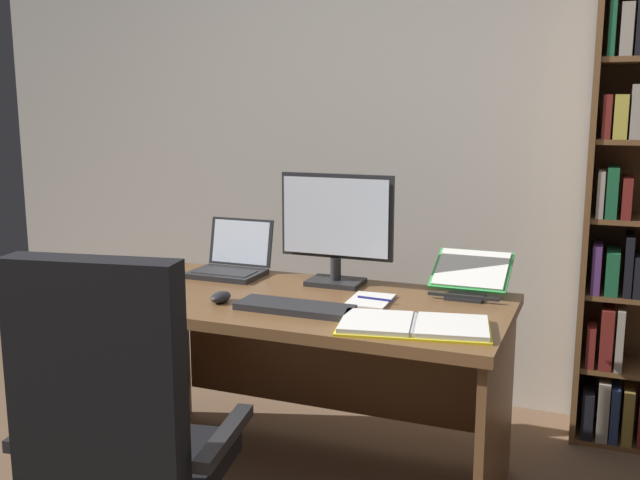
{
  "coord_description": "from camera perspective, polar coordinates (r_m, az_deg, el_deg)",
  "views": [
    {
      "loc": [
        0.81,
        -1.38,
        1.44
      ],
      "look_at": [
        -0.14,
        0.99,
        0.97
      ],
      "focal_mm": 40.49,
      "sensor_mm": 36.0,
      "label": 1
    }
  ],
  "objects": [
    {
      "name": "laptop",
      "position": [
        3.14,
        -7.02,
        -1.8
      ],
      "size": [
        0.3,
        0.27,
        0.23
      ],
      "color": "#232326",
      "rests_on": "desk"
    },
    {
      "name": "monitor",
      "position": [
        2.91,
        1.29,
        0.86
      ],
      "size": [
        0.48,
        0.16,
        0.45
      ],
      "color": "#232326",
      "rests_on": "desk"
    },
    {
      "name": "wall_back",
      "position": [
        3.58,
        8.88,
        10.18
      ],
      "size": [
        5.06,
        0.12,
        2.86
      ],
      "primitive_type": "cube",
      "color": "#B2ADA3",
      "rests_on": "ground"
    },
    {
      "name": "keyboard",
      "position": [
        2.58,
        -2.02,
        -5.34
      ],
      "size": [
        0.42,
        0.15,
        0.02
      ],
      "primitive_type": "cube",
      "color": "#232326",
      "rests_on": "desk"
    },
    {
      "name": "reading_stand_with_book",
      "position": [
        2.87,
        11.83,
        -2.63
      ],
      "size": [
        0.3,
        0.3,
        0.14
      ],
      "color": "#232326",
      "rests_on": "desk"
    },
    {
      "name": "computer_mouse",
      "position": [
        2.71,
        -7.86,
        -4.49
      ],
      "size": [
        0.06,
        0.1,
        0.04
      ],
      "primitive_type": "ellipsoid",
      "color": "#232326",
      "rests_on": "desk"
    },
    {
      "name": "office_chair",
      "position": [
        2.22,
        -15.4,
        -16.5
      ],
      "size": [
        0.67,
        0.6,
        1.06
      ],
      "rotation": [
        0.0,
        0.0,
        0.17
      ],
      "color": "#232326",
      "rests_on": "ground"
    },
    {
      "name": "desk",
      "position": [
        2.86,
        -0.89,
        -8.12
      ],
      "size": [
        1.55,
        0.77,
        0.73
      ],
      "color": "brown",
      "rests_on": "ground"
    },
    {
      "name": "pen",
      "position": [
        2.69,
        4.39,
        -4.65
      ],
      "size": [
        0.14,
        0.02,
        0.01
      ],
      "primitive_type": "cylinder",
      "rotation": [
        0.0,
        1.57,
        -0.08
      ],
      "color": "navy",
      "rests_on": "notepad"
    },
    {
      "name": "notepad",
      "position": [
        2.7,
        3.98,
        -4.79
      ],
      "size": [
        0.16,
        0.22,
        0.01
      ],
      "primitive_type": "cube",
      "rotation": [
        0.0,
        0.0,
        0.05
      ],
      "color": "silver",
      "rests_on": "desk"
    },
    {
      "name": "open_binder",
      "position": [
        2.39,
        7.43,
        -6.7
      ],
      "size": [
        0.53,
        0.35,
        0.02
      ],
      "rotation": [
        0.0,
        0.0,
        0.19
      ],
      "color": "yellow",
      "rests_on": "desk"
    }
  ]
}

